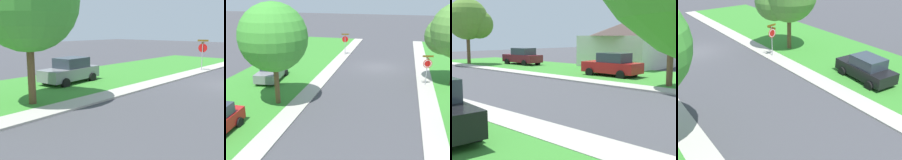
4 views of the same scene
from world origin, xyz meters
The scene contains 6 objects.
ground_plane centered at (0.00, 0.00, 0.00)m, with size 120.00×120.00×0.00m, color #424247.
sidewalk_east centered at (4.70, 12.00, 0.05)m, with size 1.40×56.00×0.10m, color #ADA89E.
sidewalk_west centered at (-4.70, 12.00, 0.05)m, with size 1.40×56.00×0.10m, color #ADA89E.
lawn_west centered at (-9.40, 12.00, 0.04)m, with size 8.00×56.00×0.08m, color #38842D.
stop_sign_far_corner centered at (-4.69, 4.90, 1.89)m, with size 0.91×0.91×2.77m.
car_black_across_road centered at (-7.44, 12.52, 0.87)m, with size 2.37×4.46×1.76m.
Camera 4 is at (7.40, 23.84, 8.69)m, focal length 45.34 mm.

